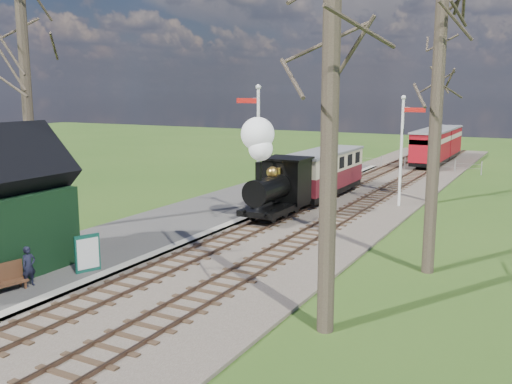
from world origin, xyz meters
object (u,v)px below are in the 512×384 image
semaphore_near (257,143)px  sign_board (87,253)px  person (29,266)px  semaphore_far (403,143)px  bench (0,279)px  coach (324,171)px  red_carriage_b (443,142)px  locomotive (275,175)px  red_carriage_a (430,148)px

semaphore_near → sign_board: 10.17m
sign_board → person: size_ratio=1.00×
semaphore_far → bench: size_ratio=3.83×
sign_board → bench: sign_board is taller
semaphore_far → coach: bearing=175.4°
semaphore_far → red_carriage_b: semaphore_far is taller
coach → red_carriage_b: (2.60, 21.11, 0.02)m
locomotive → red_carriage_a: locomotive is taller
locomotive → coach: (0.01, 6.07, -0.57)m
bench → person: 0.86m
sign_board → person: (-0.55, -1.85, 0.00)m
bench → red_carriage_a: bearing=81.3°
person → semaphore_near: bearing=-1.3°
red_carriage_a → bench: red_carriage_a is taller
semaphore_near → sign_board: bearing=-95.9°
red_carriage_a → person: size_ratio=4.46×
bench → red_carriage_b: bearing=82.5°
red_carriage_a → red_carriage_b: 5.50m
semaphore_near → locomotive: semaphore_near is taller
sign_board → person: person is taller
coach → sign_board: coach is taller
semaphore_near → locomotive: size_ratio=1.34×
red_carriage_a → coach: bearing=-99.5°
red_carriage_b → bench: red_carriage_b is taller
red_carriage_a → person: bearing=-98.3°
coach → semaphore_far: bearing=-4.6°
semaphore_far → locomotive: semaphore_far is taller
red_carriage_a → locomotive: bearing=-96.9°
semaphore_near → red_carriage_a: bearing=81.3°
semaphore_far → red_carriage_a: (-1.77, 15.96, -1.77)m
semaphore_far → red_carriage_b: 21.61m
semaphore_near → bench: 12.84m
coach → person: size_ratio=6.09×
locomotive → red_carriage_b: (2.61, 27.18, -0.55)m
semaphore_near → person: (-1.55, -11.57, -2.81)m
red_carriage_a → bench: (-5.24, -34.30, -1.00)m
locomotive → bench: size_ratio=3.11×
semaphore_near → locomotive: (0.76, 0.28, -1.49)m
locomotive → coach: bearing=89.9°
red_carriage_a → bench: 34.71m
semaphore_far → red_carriage_a: size_ratio=1.05×
semaphore_near → locomotive: 1.69m
red_carriage_a → bench: size_ratio=3.64×
semaphore_far → red_carriage_a: semaphore_far is taller
locomotive → person: size_ratio=3.80×
coach → bench: size_ratio=4.97×
locomotive → bench: 12.98m
red_carriage_b → person: red_carriage_b is taller
red_carriage_b → bench: size_ratio=3.64×
red_carriage_a → semaphore_near: bearing=-98.7°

